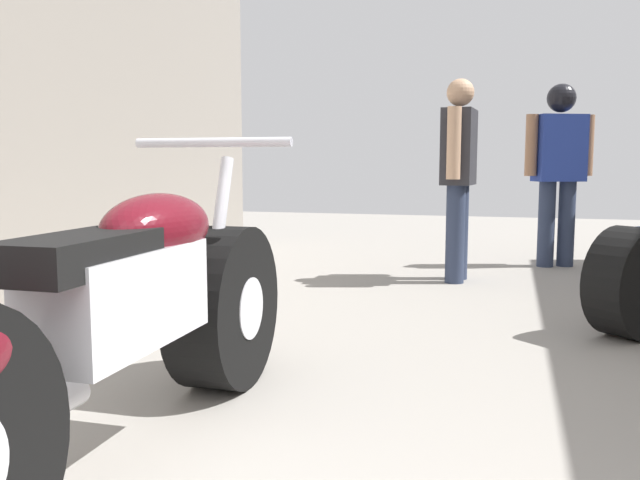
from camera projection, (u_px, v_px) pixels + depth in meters
name	position (u px, v px, depth m)	size (l,w,h in m)	color
ground_plane	(444.00, 343.00, 3.48)	(17.15, 17.15, 0.00)	gray
motorcycle_maroon_cruiser	(113.00, 334.00, 1.98)	(0.66, 2.23, 1.04)	black
mechanic_in_blue	(459.00, 168.00, 5.22)	(0.26, 0.64, 1.59)	#2D3851
mechanic_with_helmet	(559.00, 158.00, 5.95)	(0.63, 0.38, 1.64)	#2D3851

